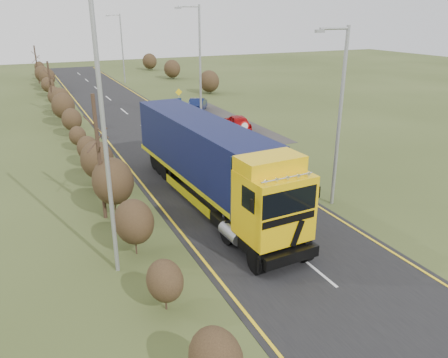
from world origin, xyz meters
name	(u,v)px	position (x,y,z in m)	size (l,w,h in m)	color
ground	(262,226)	(0.00, 0.00, 0.00)	(160.00, 160.00, 0.00)	#37431C
road	(187,163)	(0.00, 10.00, 0.01)	(8.00, 120.00, 0.02)	black
layby	(215,122)	(6.50, 20.00, 0.01)	(6.00, 18.00, 0.02)	#302D2B
lane_markings	(189,164)	(0.00, 9.69, 0.03)	(7.52, 116.00, 0.01)	yellow
hedgerow	(98,162)	(-6.00, 7.89, 1.62)	(2.24, 102.04, 6.05)	black
lorry	(210,158)	(-1.11, 3.58, 2.43)	(3.16, 15.45, 4.28)	black
car_red_hatchback	(237,122)	(6.98, 16.42, 0.68)	(1.60, 3.97, 1.35)	#960709
car_blue_sedan	(198,105)	(6.85, 25.01, 0.67)	(1.42, 4.07, 1.34)	#091134
streetlight_near	(339,112)	(4.49, 0.68, 4.88)	(1.89, 0.18, 8.87)	#939598
streetlight_mid	(199,62)	(4.46, 18.64, 5.54)	(2.12, 0.20, 10.00)	#939598
streetlight_far	(121,46)	(4.48, 47.19, 5.09)	(1.96, 0.18, 9.24)	#939598
left_pole	(105,145)	(-6.98, -0.90, 5.09)	(0.16, 0.16, 10.18)	#939598
speed_sign	(244,132)	(4.20, 9.85, 1.74)	(0.68, 0.10, 2.47)	#939598
warning_board	(179,96)	(5.80, 27.71, 1.20)	(0.75, 0.11, 1.96)	#939598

